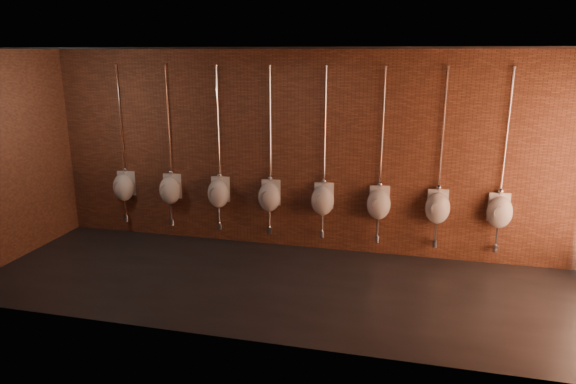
{
  "coord_description": "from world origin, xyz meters",
  "views": [
    {
      "loc": [
        1.68,
        -6.4,
        3.15
      ],
      "look_at": [
        -0.08,
        0.9,
        1.1
      ],
      "focal_mm": 32.0,
      "sensor_mm": 36.0,
      "label": 1
    }
  ],
  "objects_px": {
    "urinal_7": "(500,211)",
    "urinal_0": "(124,186)",
    "urinal_6": "(438,207)",
    "urinal_1": "(170,189)",
    "urinal_4": "(323,199)",
    "urinal_5": "(379,203)",
    "urinal_3": "(269,196)",
    "urinal_2": "(219,192)"
  },
  "relations": [
    {
      "from": "urinal_1",
      "to": "urinal_4",
      "type": "xyz_separation_m",
      "value": [
        2.65,
        0.0,
        0.0
      ]
    },
    {
      "from": "urinal_4",
      "to": "urinal_6",
      "type": "height_order",
      "value": "same"
    },
    {
      "from": "urinal_2",
      "to": "urinal_4",
      "type": "distance_m",
      "value": 1.77
    },
    {
      "from": "urinal_1",
      "to": "urinal_3",
      "type": "relative_size",
      "value": 1.0
    },
    {
      "from": "urinal_0",
      "to": "urinal_5",
      "type": "height_order",
      "value": "same"
    },
    {
      "from": "urinal_3",
      "to": "urinal_7",
      "type": "relative_size",
      "value": 1.0
    },
    {
      "from": "urinal_2",
      "to": "urinal_3",
      "type": "bearing_deg",
      "value": 0.0
    },
    {
      "from": "urinal_1",
      "to": "urinal_6",
      "type": "bearing_deg",
      "value": 0.0
    },
    {
      "from": "urinal_7",
      "to": "urinal_0",
      "type": "bearing_deg",
      "value": 180.0
    },
    {
      "from": "urinal_4",
      "to": "urinal_6",
      "type": "relative_size",
      "value": 1.0
    },
    {
      "from": "urinal_7",
      "to": "urinal_3",
      "type": "bearing_deg",
      "value": 180.0
    },
    {
      "from": "urinal_1",
      "to": "urinal_4",
      "type": "bearing_deg",
      "value": 0.0
    },
    {
      "from": "urinal_4",
      "to": "urinal_6",
      "type": "bearing_deg",
      "value": 0.0
    },
    {
      "from": "urinal_1",
      "to": "urinal_6",
      "type": "height_order",
      "value": "same"
    },
    {
      "from": "urinal_4",
      "to": "urinal_3",
      "type": "bearing_deg",
      "value": 180.0
    },
    {
      "from": "urinal_6",
      "to": "urinal_7",
      "type": "bearing_deg",
      "value": 0.0
    },
    {
      "from": "urinal_6",
      "to": "urinal_7",
      "type": "xyz_separation_m",
      "value": [
        0.88,
        0.0,
        0.0
      ]
    },
    {
      "from": "urinal_0",
      "to": "urinal_3",
      "type": "bearing_deg",
      "value": 0.0
    },
    {
      "from": "urinal_5",
      "to": "urinal_6",
      "type": "relative_size",
      "value": 1.0
    },
    {
      "from": "urinal_6",
      "to": "urinal_7",
      "type": "distance_m",
      "value": 0.88
    },
    {
      "from": "urinal_0",
      "to": "urinal_4",
      "type": "height_order",
      "value": "same"
    },
    {
      "from": "urinal_0",
      "to": "urinal_5",
      "type": "bearing_deg",
      "value": 0.0
    },
    {
      "from": "urinal_0",
      "to": "urinal_7",
      "type": "xyz_separation_m",
      "value": [
        6.19,
        0.0,
        0.0
      ]
    },
    {
      "from": "urinal_6",
      "to": "urinal_1",
      "type": "bearing_deg",
      "value": 180.0
    },
    {
      "from": "urinal_1",
      "to": "urinal_3",
      "type": "distance_m",
      "value": 1.77
    },
    {
      "from": "urinal_1",
      "to": "urinal_6",
      "type": "distance_m",
      "value": 4.42
    },
    {
      "from": "urinal_0",
      "to": "urinal_7",
      "type": "height_order",
      "value": "same"
    },
    {
      "from": "urinal_3",
      "to": "urinal_4",
      "type": "xyz_separation_m",
      "value": [
        0.88,
        0.0,
        0.0
      ]
    },
    {
      "from": "urinal_3",
      "to": "urinal_5",
      "type": "relative_size",
      "value": 1.0
    },
    {
      "from": "urinal_5",
      "to": "urinal_4",
      "type": "bearing_deg",
      "value": 180.0
    },
    {
      "from": "urinal_5",
      "to": "urinal_7",
      "type": "xyz_separation_m",
      "value": [
        1.77,
        0.0,
        0.0
      ]
    },
    {
      "from": "urinal_4",
      "to": "urinal_7",
      "type": "relative_size",
      "value": 1.0
    },
    {
      "from": "urinal_1",
      "to": "urinal_7",
      "type": "bearing_deg",
      "value": 0.0
    },
    {
      "from": "urinal_2",
      "to": "urinal_6",
      "type": "distance_m",
      "value": 3.54
    },
    {
      "from": "urinal_6",
      "to": "urinal_7",
      "type": "height_order",
      "value": "same"
    },
    {
      "from": "urinal_0",
      "to": "urinal_3",
      "type": "xyz_separation_m",
      "value": [
        2.65,
        0.0,
        0.0
      ]
    },
    {
      "from": "urinal_7",
      "to": "urinal_5",
      "type": "bearing_deg",
      "value": 180.0
    },
    {
      "from": "urinal_1",
      "to": "urinal_7",
      "type": "height_order",
      "value": "same"
    },
    {
      "from": "urinal_0",
      "to": "urinal_7",
      "type": "relative_size",
      "value": 1.0
    },
    {
      "from": "urinal_4",
      "to": "urinal_5",
      "type": "bearing_deg",
      "value": 0.0
    },
    {
      "from": "urinal_7",
      "to": "urinal_6",
      "type": "bearing_deg",
      "value": 180.0
    },
    {
      "from": "urinal_3",
      "to": "urinal_7",
      "type": "bearing_deg",
      "value": 0.0
    }
  ]
}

